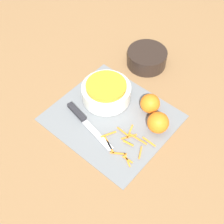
# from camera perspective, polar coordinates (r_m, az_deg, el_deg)

# --- Properties ---
(ground_plane) EXTENTS (4.00, 4.00, 0.00)m
(ground_plane) POSITION_cam_1_polar(r_m,az_deg,el_deg) (1.14, 0.00, -1.11)
(ground_plane) COLOR olive
(cutting_board) EXTENTS (0.42, 0.38, 0.01)m
(cutting_board) POSITION_cam_1_polar(r_m,az_deg,el_deg) (1.14, 0.00, -1.02)
(cutting_board) COLOR slate
(cutting_board) RESTS_ON ground_plane
(bowl_speckled) EXTENTS (0.18, 0.18, 0.07)m
(bowl_speckled) POSITION_cam_1_polar(r_m,az_deg,el_deg) (1.17, -1.06, 3.77)
(bowl_speckled) COLOR silver
(bowl_speckled) RESTS_ON cutting_board
(bowl_dark) EXTENTS (0.16, 0.16, 0.07)m
(bowl_dark) POSITION_cam_1_polar(r_m,az_deg,el_deg) (1.32, 6.38, 9.80)
(bowl_dark) COLOR black
(bowl_dark) RESTS_ON ground_plane
(knife) EXTENTS (0.25, 0.06, 0.02)m
(knife) POSITION_cam_1_polar(r_m,az_deg,el_deg) (1.13, -5.57, -0.99)
(knife) COLOR #232328
(knife) RESTS_ON cutting_board
(orange_left) EXTENTS (0.07, 0.07, 0.07)m
(orange_left) POSITION_cam_1_polar(r_m,az_deg,el_deg) (1.14, 6.98, 1.55)
(orange_left) COLOR orange
(orange_left) RESTS_ON cutting_board
(orange_right) EXTENTS (0.08, 0.08, 0.08)m
(orange_right) POSITION_cam_1_polar(r_m,az_deg,el_deg) (1.08, 8.42, -1.93)
(orange_right) COLOR orange
(orange_right) RESTS_ON cutting_board
(peel_pile) EXTENTS (0.17, 0.14, 0.01)m
(peel_pile) POSITION_cam_1_polar(r_m,az_deg,el_deg) (1.07, 2.74, -5.71)
(peel_pile) COLOR orange
(peel_pile) RESTS_ON cutting_board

